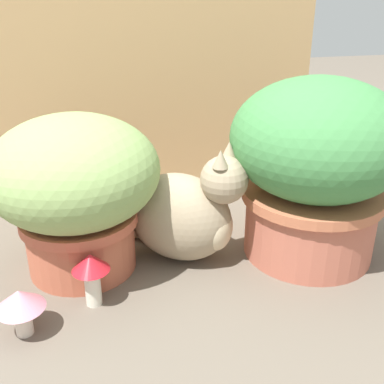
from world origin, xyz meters
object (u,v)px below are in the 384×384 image
at_px(grass_planter, 75,187).
at_px(leafy_planter, 316,163).
at_px(cat, 186,214).
at_px(mushroom_ornament_red, 91,269).
at_px(mushroom_ornament_pink, 20,303).

distance_m(grass_planter, leafy_planter, 0.56).
height_order(cat, mushroom_ornament_red, cat).
relative_size(mushroom_ornament_red, mushroom_ornament_pink, 1.22).
bearing_deg(grass_planter, leafy_planter, -5.21).
xyz_separation_m(grass_planter, mushroom_ornament_red, (0.02, -0.15, -0.12)).
relative_size(grass_planter, cat, 1.18).
distance_m(grass_planter, cat, 0.27).
bearing_deg(leafy_planter, grass_planter, 174.79).
distance_m(grass_planter, mushroom_ornament_red, 0.20).
relative_size(cat, mushroom_ornament_red, 2.64).
bearing_deg(cat, grass_planter, 176.79).
xyz_separation_m(grass_planter, cat, (0.25, -0.01, -0.09)).
bearing_deg(grass_planter, mushroom_ornament_pink, -118.01).
bearing_deg(mushroom_ornament_red, leafy_planter, 10.79).
bearing_deg(cat, mushroom_ornament_red, -148.99).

